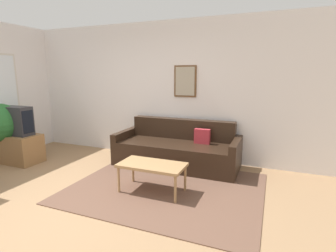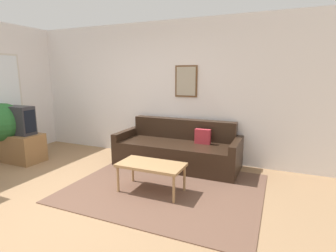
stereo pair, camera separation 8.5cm
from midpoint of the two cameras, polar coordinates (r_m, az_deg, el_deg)
ground_plane at (r=3.81m, az=-20.95°, el=-15.78°), size 16.00×16.00×0.00m
area_rug at (r=4.04m, az=0.04°, el=-13.25°), size 2.77×2.23×0.01m
wall_back at (r=5.46m, az=-3.41°, el=7.71°), size 8.00×0.09×2.70m
couch at (r=4.90m, az=2.67°, el=-5.26°), size 2.27×0.90×0.83m
coffee_table at (r=3.79m, az=-3.03°, el=-8.76°), size 0.94×0.49×0.43m
tv_stand at (r=5.84m, az=-28.76°, el=-4.18°), size 0.77×0.50×0.55m
tv at (r=5.73m, az=-29.25°, el=1.08°), size 0.58×0.28×0.54m
potted_plant_tall at (r=5.89m, az=-31.81°, el=0.50°), size 0.73×0.73×1.15m
potted_plant_by_window at (r=6.14m, az=-29.25°, el=-1.54°), size 0.47×0.47×0.78m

